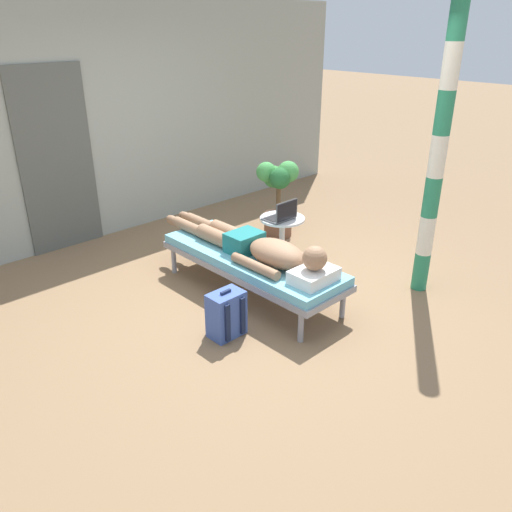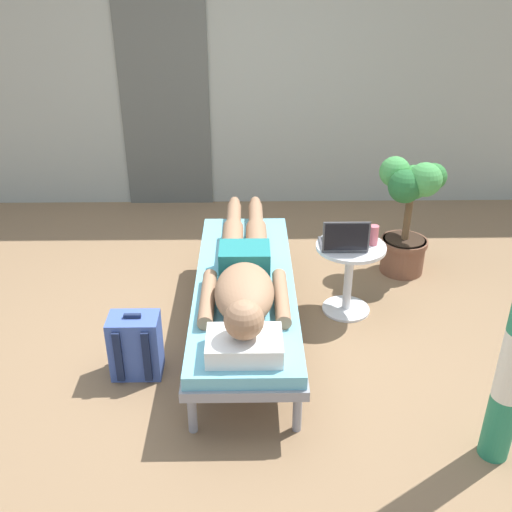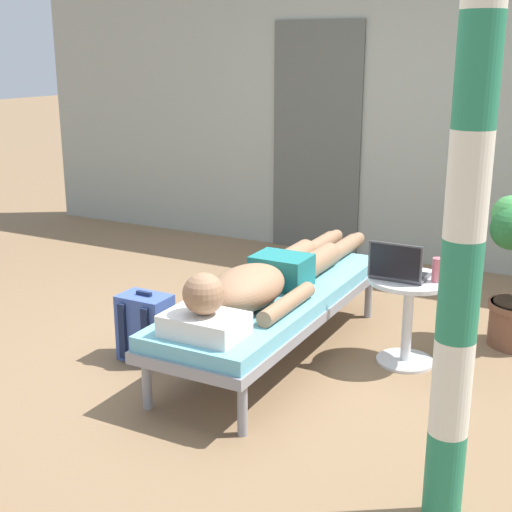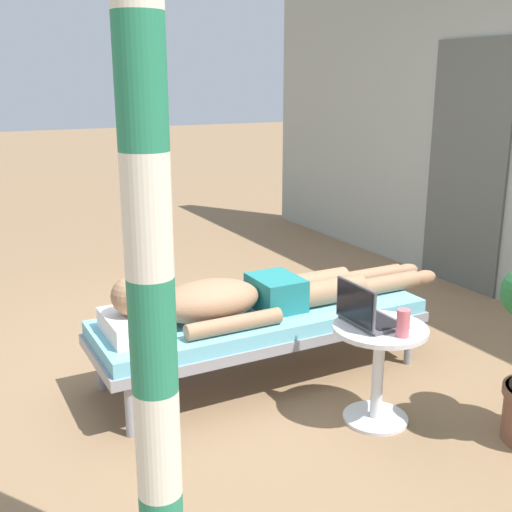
{
  "view_description": "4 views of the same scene",
  "coord_description": "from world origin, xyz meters",
  "views": [
    {
      "loc": [
        -2.92,
        -3.15,
        2.45
      ],
      "look_at": [
        0.05,
        -0.05,
        0.47
      ],
      "focal_mm": 36.22,
      "sensor_mm": 36.0,
      "label": 1
    },
    {
      "loc": [
        0.15,
        -3.17,
        2.31
      ],
      "look_at": [
        0.2,
        0.09,
        0.6
      ],
      "focal_mm": 41.05,
      "sensor_mm": 36.0,
      "label": 2
    },
    {
      "loc": [
        1.89,
        -3.44,
        1.77
      ],
      "look_at": [
        0.04,
        0.03,
        0.64
      ],
      "focal_mm": 49.73,
      "sensor_mm": 36.0,
      "label": 3
    },
    {
      "loc": [
        3.18,
        -1.55,
        1.72
      ],
      "look_at": [
        -0.05,
        0.15,
        0.7
      ],
      "focal_mm": 44.29,
      "sensor_mm": 36.0,
      "label": 4
    }
  ],
  "objects": [
    {
      "name": "person_reclining",
      "position": [
        0.13,
        0.0,
        0.52
      ],
      "size": [
        0.53,
        2.17,
        0.32
      ],
      "color": "white",
      "rests_on": "lounge_chair"
    },
    {
      "name": "side_table",
      "position": [
        0.85,
        0.39,
        0.36
      ],
      "size": [
        0.48,
        0.48,
        0.52
      ],
      "color": "silver",
      "rests_on": "ground"
    },
    {
      "name": "drink_glass",
      "position": [
        1.0,
        0.4,
        0.59
      ],
      "size": [
        0.06,
        0.06,
        0.14
      ],
      "primitive_type": "cylinder",
      "color": "#D86672",
      "rests_on": "side_table"
    },
    {
      "name": "laptop",
      "position": [
        0.79,
        0.33,
        0.58
      ],
      "size": [
        0.31,
        0.24,
        0.23
      ],
      "color": "#4C4C51",
      "rests_on": "side_table"
    },
    {
      "name": "potted_plant",
      "position": [
        1.39,
        0.97,
        0.56
      ],
      "size": [
        0.49,
        0.48,
        0.94
      ],
      "color": "brown",
      "rests_on": "ground"
    },
    {
      "name": "ground_plane",
      "position": [
        0.0,
        0.0,
        0.0
      ],
      "size": [
        40.0,
        40.0,
        0.0
      ],
      "primitive_type": "plane",
      "color": "#846647"
    },
    {
      "name": "house_wall_back",
      "position": [
        0.13,
        2.55,
        1.35
      ],
      "size": [
        7.6,
        0.2,
        2.7
      ],
      "primitive_type": "cube",
      "color": "#999E93",
      "rests_on": "ground"
    },
    {
      "name": "backpack",
      "position": [
        -0.53,
        -0.29,
        0.2
      ],
      "size": [
        0.3,
        0.26,
        0.42
      ],
      "color": "#3F59A5",
      "rests_on": "ground"
    },
    {
      "name": "lounge_chair",
      "position": [
        0.13,
        0.1,
        0.35
      ],
      "size": [
        0.66,
        1.99,
        0.42
      ],
      "color": "gray",
      "rests_on": "ground"
    },
    {
      "name": "house_door_panel",
      "position": [
        -0.63,
        2.44,
        1.02
      ],
      "size": [
        0.84,
        0.03,
        2.04
      ],
      "primitive_type": "cube",
      "color": "#545651",
      "rests_on": "ground"
    }
  ]
}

